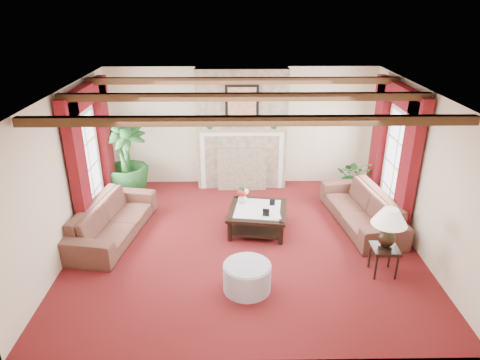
{
  "coord_description": "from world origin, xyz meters",
  "views": [
    {
      "loc": [
        -0.18,
        -6.67,
        4.1
      ],
      "look_at": [
        -0.07,
        0.4,
        1.04
      ],
      "focal_mm": 32.0,
      "sensor_mm": 36.0,
      "label": 1
    }
  ],
  "objects_px": {
    "side_table": "(383,260)",
    "coffee_table": "(258,219)",
    "sofa_right": "(362,203)",
    "potted_palm": "(127,176)",
    "sofa_left": "(112,214)",
    "ottoman": "(247,277)"
  },
  "relations": [
    {
      "from": "sofa_left",
      "to": "ottoman",
      "type": "distance_m",
      "value": 2.91
    },
    {
      "from": "sofa_right",
      "to": "side_table",
      "type": "relative_size",
      "value": 4.88
    },
    {
      "from": "sofa_right",
      "to": "ottoman",
      "type": "distance_m",
      "value": 3.03
    },
    {
      "from": "sofa_right",
      "to": "ottoman",
      "type": "bearing_deg",
      "value": -56.54
    },
    {
      "from": "potted_palm",
      "to": "sofa_left",
      "type": "bearing_deg",
      "value": -86.38
    },
    {
      "from": "sofa_left",
      "to": "ottoman",
      "type": "bearing_deg",
      "value": -114.01
    },
    {
      "from": "side_table",
      "to": "coffee_table",
      "type": "bearing_deg",
      "value": 143.53
    },
    {
      "from": "sofa_right",
      "to": "ottoman",
      "type": "relative_size",
      "value": 3.23
    },
    {
      "from": "potted_palm",
      "to": "coffee_table",
      "type": "relative_size",
      "value": 1.77
    },
    {
      "from": "sofa_right",
      "to": "side_table",
      "type": "xyz_separation_m",
      "value": [
        -0.09,
        -1.62,
        -0.2
      ]
    },
    {
      "from": "sofa_left",
      "to": "sofa_right",
      "type": "xyz_separation_m",
      "value": [
        4.68,
        0.38,
        0.0
      ]
    },
    {
      "from": "sofa_right",
      "to": "side_table",
      "type": "bearing_deg",
      "value": -11.23
    },
    {
      "from": "sofa_right",
      "to": "sofa_left",
      "type": "bearing_deg",
      "value": -93.23
    },
    {
      "from": "sofa_left",
      "to": "side_table",
      "type": "bearing_deg",
      "value": -95.42
    },
    {
      "from": "sofa_right",
      "to": "side_table",
      "type": "distance_m",
      "value": 1.64
    },
    {
      "from": "sofa_left",
      "to": "side_table",
      "type": "distance_m",
      "value": 4.76
    },
    {
      "from": "sofa_right",
      "to": "coffee_table",
      "type": "height_order",
      "value": "sofa_right"
    },
    {
      "from": "sofa_left",
      "to": "side_table",
      "type": "relative_size",
      "value": 4.9
    },
    {
      "from": "coffee_table",
      "to": "ottoman",
      "type": "bearing_deg",
      "value": -89.73
    },
    {
      "from": "sofa_right",
      "to": "potted_palm",
      "type": "xyz_separation_m",
      "value": [
        -4.79,
        1.35,
        0.03
      ]
    },
    {
      "from": "sofa_right",
      "to": "potted_palm",
      "type": "distance_m",
      "value": 4.98
    },
    {
      "from": "sofa_right",
      "to": "side_table",
      "type": "height_order",
      "value": "sofa_right"
    }
  ]
}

